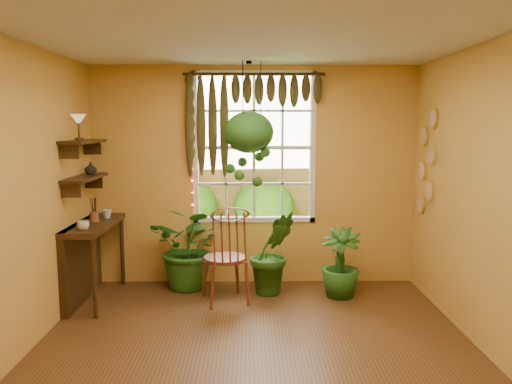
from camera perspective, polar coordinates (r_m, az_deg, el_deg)
floor at (r=4.38m, az=-0.02°, el=-19.26°), size 4.50×4.50×0.00m
ceiling at (r=3.96m, az=-0.02°, el=18.10°), size 4.50×4.50×0.00m
wall_back at (r=6.18m, az=-0.22°, el=1.83°), size 4.00×0.00×4.00m
wall_left at (r=4.41m, az=-26.99°, el=-1.42°), size 0.00×4.50×4.50m
wall_right at (r=4.45m, az=26.72°, el=-1.34°), size 0.00×4.50×4.50m
window at (r=6.19m, az=-0.22°, el=5.09°), size 1.52×0.10×1.86m
valance_vine at (r=6.07m, az=-1.03°, el=10.49°), size 1.70×0.12×1.10m
string_lights at (r=6.14m, az=-7.37°, el=5.47°), size 0.03×0.03×1.54m
wall_plates at (r=6.05m, az=18.93°, el=3.19°), size 0.04×0.32×1.10m
counter_ledge at (r=5.98m, az=-18.91°, el=-6.56°), size 0.40×1.20×0.90m
shelf_lower at (r=5.83m, az=-18.95°, el=1.54°), size 0.25×0.90×0.04m
shelf_upper at (r=5.80m, az=-19.13°, el=5.47°), size 0.25×0.90×0.04m
backyard at (r=10.80m, az=0.90°, el=4.02°), size 14.00×10.00×12.00m
windsor_chair at (r=5.64m, az=-3.45°, el=-8.95°), size 0.60×0.62×1.27m
potted_plant_left at (r=6.12m, az=-7.46°, el=-6.29°), size 1.15×1.09×1.02m
potted_plant_mid at (r=5.91m, az=1.91°, el=-6.93°), size 0.64×0.58×0.98m
potted_plant_right at (r=5.89m, az=9.62°, el=-8.00°), size 0.56×0.56×0.80m
hanging_basket at (r=5.77m, az=-0.81°, el=6.34°), size 0.57×0.57×1.43m
cup_a at (r=5.47m, az=-19.16°, el=-3.63°), size 0.15×0.15×0.10m
cup_b at (r=6.07m, az=-16.68°, el=-2.42°), size 0.12×0.12×0.10m
brush_jar at (r=5.88m, az=-18.02°, el=-1.96°), size 0.09×0.09×0.35m
shelf_vase at (r=6.00m, az=-18.38°, el=2.58°), size 0.15×0.15×0.14m
tiffany_lamp at (r=5.63m, az=-19.63°, el=7.64°), size 0.17×0.17×0.28m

